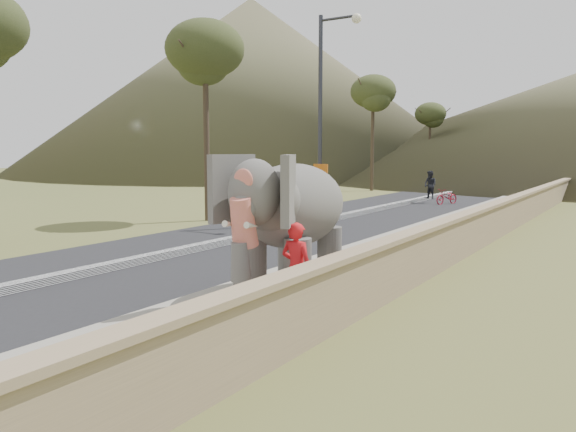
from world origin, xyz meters
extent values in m
plane|color=olive|center=(0.00, 0.00, 0.00)|extent=(160.00, 160.00, 0.00)
cube|color=black|center=(-5.00, 10.00, 0.01)|extent=(7.00, 120.00, 0.03)
cube|color=black|center=(-5.00, 10.00, 0.11)|extent=(0.35, 120.00, 0.22)
cube|color=#9E9687|center=(0.00, 10.00, 0.07)|extent=(3.00, 120.00, 0.15)
cube|color=tan|center=(1.65, 10.00, 0.55)|extent=(0.30, 120.00, 1.10)
cylinder|color=#2C2B30|center=(-5.00, 14.76, 4.00)|extent=(0.16, 0.16, 8.00)
cylinder|color=#2C2B30|center=(-4.20, 14.76, 7.80)|extent=(1.60, 0.10, 0.10)
sphere|color=#FFF2CC|center=(-3.50, 14.76, 7.70)|extent=(0.36, 0.36, 0.36)
cylinder|color=#2D2D33|center=(-4.50, 13.93, 1.00)|extent=(0.08, 0.08, 2.00)
cube|color=#CB6313|center=(-4.50, 13.93, 2.10)|extent=(0.60, 0.05, 0.60)
cone|color=brown|center=(-38.00, 55.00, 11.00)|extent=(60.00, 60.00, 22.00)
imported|color=red|center=(0.95, 3.49, 0.94)|extent=(0.58, 0.38, 1.58)
imported|color=maroon|center=(-3.20, 25.39, 0.42)|extent=(1.12, 1.67, 0.83)
imported|color=black|center=(-4.13, 25.39, 1.02)|extent=(0.92, 0.83, 1.54)
camera|label=1|loc=(5.87, -4.41, 2.95)|focal=35.00mm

